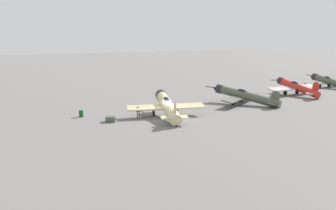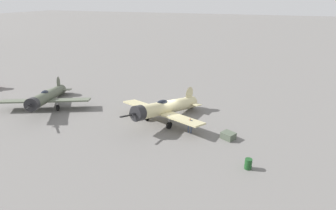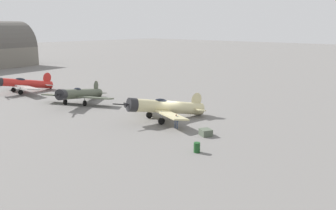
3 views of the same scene
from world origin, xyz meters
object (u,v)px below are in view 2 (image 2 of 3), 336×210
Objects in this scene: airplane_foreground at (165,108)px; ground_crew_mechanic at (190,124)px; equipment_crate at (228,136)px; fuel_drum at (248,164)px; airplane_mid_apron at (47,97)px.

airplane_foreground reaches higher than ground_crew_mechanic.
fuel_drum is (-2.38, 4.60, 0.11)m from equipment_crate.
airplane_foreground is 12.45× the size of fuel_drum.
fuel_drum is (-9.84, 6.35, -1.14)m from airplane_foreground.
equipment_crate is 5.18m from fuel_drum.
fuel_drum is at bearing 54.53° from airplane_mid_apron.
fuel_drum is at bearing -129.18° from ground_crew_mechanic.
fuel_drum reaches higher than equipment_crate.
airplane_mid_apron is at bearing -65.36° from airplane_foreground.
airplane_foreground is 7.00× the size of ground_crew_mechanic.
airplane_foreground is 15.65m from airplane_mid_apron.
airplane_foreground reaches higher than equipment_crate.
fuel_drum is (-25.43, 5.00, -0.94)m from airplane_mid_apron.
airplane_mid_apron is (15.59, 1.35, -0.21)m from airplane_foreground.
ground_crew_mechanic reaches higher than fuel_drum.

